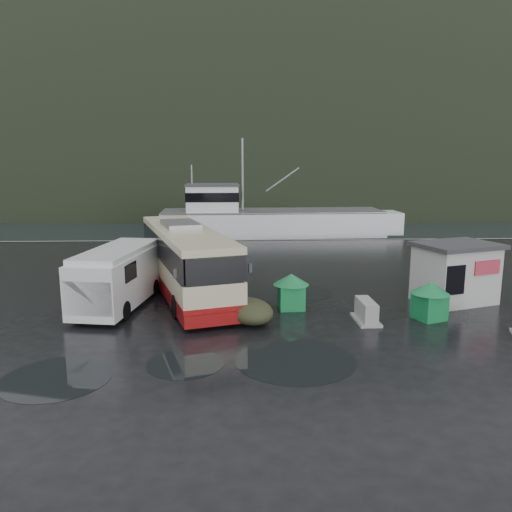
{
  "coord_description": "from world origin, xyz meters",
  "views": [
    {
      "loc": [
        -0.3,
        -20.87,
        6.55
      ],
      "look_at": [
        0.64,
        4.28,
        1.7
      ],
      "focal_mm": 35.0,
      "sensor_mm": 36.0,
      "label": 1
    }
  ],
  "objects_px": {
    "dome_tent": "(250,322)",
    "jersey_barrier_b": "(424,313)",
    "waste_bin_left": "(291,308)",
    "coach_bus": "(186,292)",
    "jersey_barrier_a": "(366,321)",
    "waste_bin_right": "(428,319)",
    "ticket_kiosk": "(453,302)",
    "white_van": "(120,306)",
    "fishing_trawler": "(272,229)"
  },
  "relations": [
    {
      "from": "fishing_trawler",
      "to": "coach_bus",
      "type": "bearing_deg",
      "value": -106.52
    },
    {
      "from": "coach_bus",
      "to": "waste_bin_right",
      "type": "height_order",
      "value": "coach_bus"
    },
    {
      "from": "waste_bin_left",
      "to": "ticket_kiosk",
      "type": "bearing_deg",
      "value": 6.1
    },
    {
      "from": "coach_bus",
      "to": "jersey_barrier_b",
      "type": "height_order",
      "value": "coach_bus"
    },
    {
      "from": "white_van",
      "to": "waste_bin_left",
      "type": "bearing_deg",
      "value": 4.22
    },
    {
      "from": "waste_bin_left",
      "to": "dome_tent",
      "type": "distance_m",
      "value": 2.66
    },
    {
      "from": "dome_tent",
      "to": "fishing_trawler",
      "type": "height_order",
      "value": "fishing_trawler"
    },
    {
      "from": "white_van",
      "to": "jersey_barrier_a",
      "type": "relative_size",
      "value": 3.64
    },
    {
      "from": "dome_tent",
      "to": "waste_bin_right",
      "type": "bearing_deg",
      "value": 1.24
    },
    {
      "from": "waste_bin_right",
      "to": "jersey_barrier_a",
      "type": "bearing_deg",
      "value": -175.69
    },
    {
      "from": "white_van",
      "to": "jersey_barrier_b",
      "type": "bearing_deg",
      "value": 2.54
    },
    {
      "from": "coach_bus",
      "to": "jersey_barrier_b",
      "type": "bearing_deg",
      "value": -36.95
    },
    {
      "from": "coach_bus",
      "to": "jersey_barrier_b",
      "type": "relative_size",
      "value": 8.04
    },
    {
      "from": "waste_bin_left",
      "to": "jersey_barrier_a",
      "type": "relative_size",
      "value": 0.9
    },
    {
      "from": "waste_bin_right",
      "to": "ticket_kiosk",
      "type": "xyz_separation_m",
      "value": [
        2.14,
        2.54,
        0.0
      ]
    },
    {
      "from": "coach_bus",
      "to": "jersey_barrier_a",
      "type": "bearing_deg",
      "value": -48.86
    },
    {
      "from": "white_van",
      "to": "jersey_barrier_b",
      "type": "xyz_separation_m",
      "value": [
        13.47,
        -1.57,
        0.0
      ]
    },
    {
      "from": "dome_tent",
      "to": "white_van",
      "type": "bearing_deg",
      "value": 156.5
    },
    {
      "from": "waste_bin_right",
      "to": "jersey_barrier_a",
      "type": "distance_m",
      "value": 2.71
    },
    {
      "from": "fishing_trawler",
      "to": "ticket_kiosk",
      "type": "bearing_deg",
      "value": -76.93
    },
    {
      "from": "waste_bin_right",
      "to": "ticket_kiosk",
      "type": "relative_size",
      "value": 0.44
    },
    {
      "from": "white_van",
      "to": "fishing_trawler",
      "type": "xyz_separation_m",
      "value": [
        8.73,
        25.36,
        0.0
      ]
    },
    {
      "from": "ticket_kiosk",
      "to": "fishing_trawler",
      "type": "height_order",
      "value": "fishing_trawler"
    },
    {
      "from": "coach_bus",
      "to": "ticket_kiosk",
      "type": "xyz_separation_m",
      "value": [
        12.75,
        -2.17,
        0.0
      ]
    },
    {
      "from": "waste_bin_left",
      "to": "waste_bin_right",
      "type": "height_order",
      "value": "waste_bin_left"
    },
    {
      "from": "waste_bin_left",
      "to": "waste_bin_right",
      "type": "bearing_deg",
      "value": -16.96
    },
    {
      "from": "coach_bus",
      "to": "jersey_barrier_a",
      "type": "xyz_separation_m",
      "value": [
        7.9,
        -4.91,
        0.0
      ]
    },
    {
      "from": "jersey_barrier_a",
      "to": "jersey_barrier_b",
      "type": "distance_m",
      "value": 3.0
    },
    {
      "from": "waste_bin_right",
      "to": "jersey_barrier_a",
      "type": "xyz_separation_m",
      "value": [
        -2.71,
        -0.2,
        0.0
      ]
    },
    {
      "from": "waste_bin_left",
      "to": "ticket_kiosk",
      "type": "height_order",
      "value": "ticket_kiosk"
    },
    {
      "from": "coach_bus",
      "to": "waste_bin_left",
      "type": "relative_size",
      "value": 7.67
    },
    {
      "from": "waste_bin_left",
      "to": "jersey_barrier_b",
      "type": "bearing_deg",
      "value": -8.91
    },
    {
      "from": "coach_bus",
      "to": "jersey_barrier_a",
      "type": "relative_size",
      "value": 6.88
    },
    {
      "from": "fishing_trawler",
      "to": "waste_bin_right",
      "type": "bearing_deg",
      "value": -82.49
    },
    {
      "from": "ticket_kiosk",
      "to": "jersey_barrier_a",
      "type": "distance_m",
      "value": 5.57
    },
    {
      "from": "waste_bin_left",
      "to": "fishing_trawler",
      "type": "distance_m",
      "value": 26.05
    },
    {
      "from": "white_van",
      "to": "dome_tent",
      "type": "height_order",
      "value": "white_van"
    },
    {
      "from": "coach_bus",
      "to": "fishing_trawler",
      "type": "distance_m",
      "value": 23.8
    },
    {
      "from": "jersey_barrier_a",
      "to": "fishing_trawler",
      "type": "distance_m",
      "value": 28.02
    },
    {
      "from": "dome_tent",
      "to": "jersey_barrier_b",
      "type": "xyz_separation_m",
      "value": [
        7.61,
        0.98,
        0.0
      ]
    },
    {
      "from": "jersey_barrier_a",
      "to": "white_van",
      "type": "bearing_deg",
      "value": 166.34
    },
    {
      "from": "white_van",
      "to": "jersey_barrier_a",
      "type": "distance_m",
      "value": 10.97
    },
    {
      "from": "waste_bin_right",
      "to": "dome_tent",
      "type": "height_order",
      "value": "waste_bin_right"
    },
    {
      "from": "waste_bin_left",
      "to": "ticket_kiosk",
      "type": "distance_m",
      "value": 7.8
    },
    {
      "from": "white_van",
      "to": "ticket_kiosk",
      "type": "bearing_deg",
      "value": 9.76
    },
    {
      "from": "waste_bin_left",
      "to": "dome_tent",
      "type": "relative_size",
      "value": 0.65
    },
    {
      "from": "jersey_barrier_a",
      "to": "jersey_barrier_b",
      "type": "xyz_separation_m",
      "value": [
        2.82,
        1.02,
        0.0
      ]
    },
    {
      "from": "ticket_kiosk",
      "to": "jersey_barrier_a",
      "type": "height_order",
      "value": "ticket_kiosk"
    },
    {
      "from": "waste_bin_right",
      "to": "jersey_barrier_b",
      "type": "relative_size",
      "value": 1.04
    },
    {
      "from": "ticket_kiosk",
      "to": "jersey_barrier_b",
      "type": "height_order",
      "value": "ticket_kiosk"
    }
  ]
}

